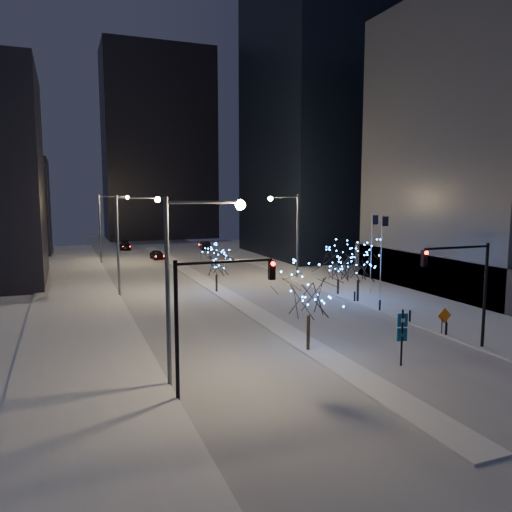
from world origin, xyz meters
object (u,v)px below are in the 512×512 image
holiday_tree_plaza_near (359,262)px  street_lamp_w_near (187,264)px  car_near (157,255)px  holiday_tree_median_far (216,261)px  street_lamp_east (290,225)px  construction_sign (444,318)px  traffic_signal_west (207,304)px  car_far (125,246)px  car_mid (205,245)px  street_lamp_w_mid (129,231)px  holiday_tree_median_near (309,290)px  holiday_tree_plaza_far (338,265)px  wayfinding_sign (402,331)px  traffic_signal_east (467,279)px  street_lamp_w_far (107,219)px

holiday_tree_plaza_near → street_lamp_w_near: bearing=-144.3°
car_near → holiday_tree_median_far: holiday_tree_median_far is taller
street_lamp_east → construction_sign: bearing=-89.5°
holiday_tree_plaza_near → traffic_signal_west: bearing=-139.9°
street_lamp_east → car_far: bearing=110.4°
car_mid → construction_sign: construction_sign is taller
street_lamp_w_mid → traffic_signal_west: size_ratio=1.43×
holiday_tree_median_near → car_mid: bearing=81.0°
street_lamp_w_mid → holiday_tree_median_far: size_ratio=2.07×
holiday_tree_plaza_far → holiday_tree_median_far: bearing=153.0°
street_lamp_east → construction_sign: size_ratio=5.31×
holiday_tree_plaza_far → wayfinding_sign: holiday_tree_plaza_far is taller
traffic_signal_east → holiday_tree_median_far: 25.98m
traffic_signal_east → car_far: traffic_signal_east is taller
traffic_signal_east → car_far: (-13.55, 68.41, -4.06)m
wayfinding_sign → construction_sign: size_ratio=1.82×
street_lamp_east → traffic_signal_west: size_ratio=1.43×
traffic_signal_east → holiday_tree_median_far: traffic_signal_east is taller
car_far → street_lamp_w_near: bearing=-89.0°
car_far → holiday_tree_median_far: size_ratio=1.01×
car_near → wayfinding_sign: size_ratio=1.21×
street_lamp_w_near → street_lamp_east: same height
street_lamp_w_near → car_far: street_lamp_w_near is taller
car_far → holiday_tree_plaza_far: (15.11, -49.86, 2.38)m
traffic_signal_east → construction_sign: bearing=67.8°
construction_sign → car_mid: bearing=94.0°
holiday_tree_median_near → holiday_tree_median_far: 20.61m
street_lamp_w_mid → traffic_signal_west: 27.06m
traffic_signal_west → car_mid: traffic_signal_west is taller
traffic_signal_west → holiday_tree_median_near: 9.18m
car_near → traffic_signal_east: bearing=-84.8°
holiday_tree_plaza_near → holiday_tree_plaza_far: holiday_tree_plaza_near is taller
street_lamp_w_near → street_lamp_w_far: (0.00, 50.00, 0.00)m
traffic_signal_east → wayfinding_sign: (-5.52, -0.83, -2.66)m
street_lamp_w_mid → wayfinding_sign: size_ratio=2.93×
traffic_signal_west → car_far: 69.64m
car_mid → holiday_tree_plaza_far: bearing=98.3°
holiday_tree_median_near → holiday_tree_plaza_far: bearing=53.7°
holiday_tree_median_near → holiday_tree_median_far: (0.00, 20.59, -0.78)m
car_near → car_mid: size_ratio=0.95×
street_lamp_w_far → holiday_tree_median_near: size_ratio=1.70×
street_lamp_w_near → street_lamp_w_mid: 25.00m
street_lamp_w_mid → car_far: street_lamp_w_mid is taller
holiday_tree_median_far → wayfinding_sign: bearing=-81.1°
street_lamp_w_mid → holiday_tree_median_near: size_ratio=1.70×
traffic_signal_west → traffic_signal_east: same height
car_mid → construction_sign: 60.15m
street_lamp_w_mid → car_far: bearing=84.2°
holiday_tree_median_near → traffic_signal_west: bearing=-150.1°
car_near → holiday_tree_median_near: holiday_tree_median_near is taller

